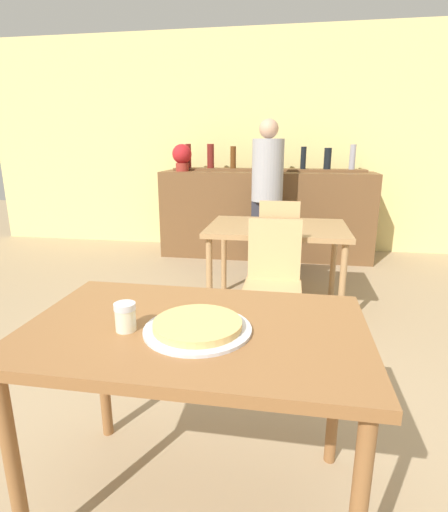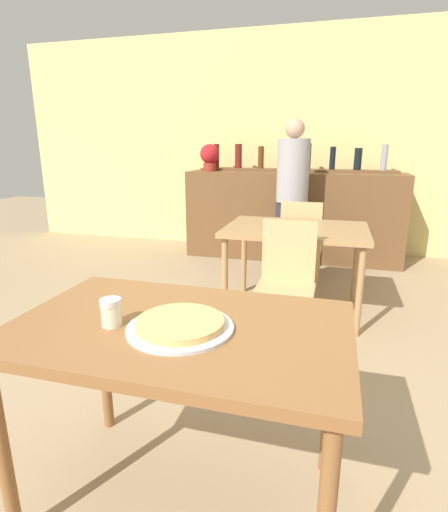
# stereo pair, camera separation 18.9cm
# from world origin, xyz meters

# --- Properties ---
(ground_plane) EXTENTS (16.00, 16.00, 0.00)m
(ground_plane) POSITION_xyz_m (0.00, 0.00, 0.00)
(ground_plane) COLOR tan
(wall_back) EXTENTS (8.00, 0.05, 2.80)m
(wall_back) POSITION_xyz_m (0.00, 4.25, 1.40)
(wall_back) COLOR #EAD684
(wall_back) RESTS_ON ground_plane
(dining_table_near) EXTENTS (1.19, 0.75, 0.78)m
(dining_table_near) POSITION_xyz_m (0.00, 0.00, 0.69)
(dining_table_near) COLOR brown
(dining_table_near) RESTS_ON ground_plane
(dining_table_far) EXTENTS (1.14, 0.81, 0.74)m
(dining_table_far) POSITION_xyz_m (0.21, 2.04, 0.66)
(dining_table_far) COLOR #A87F51
(dining_table_far) RESTS_ON ground_plane
(bar_counter) EXTENTS (2.60, 0.56, 1.07)m
(bar_counter) POSITION_xyz_m (0.00, 3.75, 0.53)
(bar_counter) COLOR brown
(bar_counter) RESTS_ON ground_plane
(bar_back_shelf) EXTENTS (2.39, 0.24, 0.34)m
(bar_back_shelf) POSITION_xyz_m (-0.01, 3.89, 1.15)
(bar_back_shelf) COLOR brown
(bar_back_shelf) RESTS_ON bar_counter
(chair_far_side_front) EXTENTS (0.40, 0.40, 0.88)m
(chair_far_side_front) POSITION_xyz_m (0.21, 1.46, 0.50)
(chair_far_side_front) COLOR tan
(chair_far_side_front) RESTS_ON ground_plane
(chair_far_side_back) EXTENTS (0.40, 0.40, 0.88)m
(chair_far_side_back) POSITION_xyz_m (0.21, 2.61, 0.50)
(chair_far_side_back) COLOR tan
(chair_far_side_back) RESTS_ON ground_plane
(pizza_tray) EXTENTS (0.37, 0.37, 0.04)m
(pizza_tray) POSITION_xyz_m (0.02, -0.04, 0.79)
(pizza_tray) COLOR silver
(pizza_tray) RESTS_ON dining_table_near
(cheese_shaker) EXTENTS (0.07, 0.07, 0.10)m
(cheese_shaker) POSITION_xyz_m (-0.22, -0.08, 0.83)
(cheese_shaker) COLOR beige
(cheese_shaker) RESTS_ON dining_table_near
(person_standing) EXTENTS (0.34, 0.34, 1.65)m
(person_standing) POSITION_xyz_m (0.05, 3.17, 0.89)
(person_standing) COLOR #2D2D38
(person_standing) RESTS_ON ground_plane
(potted_plant) EXTENTS (0.24, 0.24, 0.33)m
(potted_plant) POSITION_xyz_m (-1.05, 3.70, 1.25)
(potted_plant) COLOR maroon
(potted_plant) RESTS_ON bar_counter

